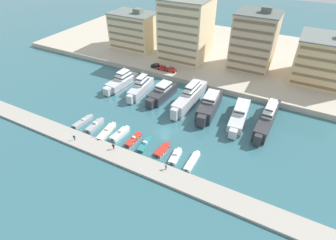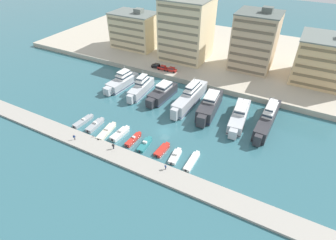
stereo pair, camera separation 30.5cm
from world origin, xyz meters
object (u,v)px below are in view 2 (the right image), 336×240
(yacht_silver_far_left, at_px, (122,81))
(motorboat_red_center, at_px, (133,139))
(yacht_silver_center_left, at_px, (190,97))
(motorboat_grey_far_left, at_px, (83,121))
(pedestrian_far_side, at_px, (74,137))
(yacht_silver_left, at_px, (141,88))
(motorboat_white_right, at_px, (175,156))
(car_black_far_left, at_px, (157,66))
(car_red_mid_left, at_px, (172,69))
(motorboat_grey_left, at_px, (95,125))
(yacht_silver_center_right, at_px, (239,115))
(motorboat_red_mid_right, at_px, (162,150))
(yacht_charcoal_center, at_px, (210,105))
(motorboat_teal_center_right, at_px, (145,144))
(motorboat_white_far_right, at_px, (192,161))
(yacht_charcoal_mid_right, at_px, (268,118))
(motorboat_white_center_left, at_px, (120,134))
(car_red_left, at_px, (163,68))
(yacht_charcoal_mid_left, at_px, (162,93))
(motorboat_cream_mid_left, at_px, (107,131))
(pedestrian_mid_deck, at_px, (113,146))

(yacht_silver_far_left, xyz_separation_m, motorboat_red_center, (21.07, -24.07, -1.58))
(yacht_silver_center_left, xyz_separation_m, motorboat_grey_far_left, (-24.36, -24.96, -2.14))
(yacht_silver_center_left, xyz_separation_m, pedestrian_far_side, (-20.31, -32.61, -1.01))
(yacht_silver_left, xyz_separation_m, motorboat_white_right, (25.37, -23.42, -1.90))
(car_black_far_left, distance_m, car_red_mid_left, 6.94)
(yacht_silver_far_left, xyz_separation_m, motorboat_grey_far_left, (2.80, -24.18, -1.58))
(motorboat_white_right, height_order, car_red_mid_left, car_red_mid_left)
(motorboat_grey_far_left, bearing_deg, car_red_mid_left, 76.52)
(motorboat_white_right, bearing_deg, motorboat_grey_left, 179.14)
(yacht_silver_center_right, bearing_deg, motorboat_red_mid_right, -121.76)
(yacht_charcoal_center, height_order, yacht_silver_center_right, yacht_charcoal_center)
(motorboat_teal_center_right, xyz_separation_m, car_red_mid_left, (-12.49, 40.16, 2.56))
(yacht_silver_far_left, height_order, yacht_silver_left, yacht_silver_left)
(yacht_silver_far_left, relative_size, motorboat_white_far_right, 2.13)
(yacht_silver_far_left, relative_size, yacht_charcoal_mid_right, 0.74)
(motorboat_white_center_left, relative_size, motorboat_white_right, 1.16)
(motorboat_red_center, bearing_deg, motorboat_white_right, -1.59)
(yacht_silver_center_left, relative_size, motorboat_red_mid_right, 3.63)
(motorboat_grey_left, bearing_deg, yacht_silver_far_left, 107.03)
(motorboat_teal_center_right, bearing_deg, motorboat_grey_left, 179.42)
(car_red_left, bearing_deg, yacht_charcoal_mid_left, -61.85)
(yacht_silver_left, xyz_separation_m, motorboat_teal_center_right, (15.92, -23.19, -1.93))
(motorboat_teal_center_right, bearing_deg, car_red_left, 112.25)
(motorboat_grey_left, bearing_deg, motorboat_grey_far_left, -178.03)
(motorboat_teal_center_right, relative_size, car_black_far_left, 1.60)
(motorboat_white_center_left, height_order, motorboat_white_right, motorboat_white_center_left)
(motorboat_cream_mid_left, bearing_deg, motorboat_teal_center_right, 2.05)
(motorboat_red_center, distance_m, motorboat_red_mid_right, 9.09)
(yacht_silver_left, height_order, motorboat_cream_mid_left, yacht_silver_left)
(yacht_silver_left, xyz_separation_m, motorboat_grey_far_left, (-6.19, -23.17, -1.81))
(motorboat_red_mid_right, relative_size, motorboat_white_far_right, 0.78)
(motorboat_white_center_left, distance_m, motorboat_red_mid_right, 13.87)
(yacht_charcoal_mid_left, height_order, motorboat_white_right, yacht_charcoal_mid_left)
(yacht_charcoal_center, xyz_separation_m, yacht_silver_center_right, (9.80, -0.33, -0.42))
(yacht_charcoal_mid_right, relative_size, motorboat_red_mid_right, 3.66)
(yacht_charcoal_mid_left, xyz_separation_m, yacht_charcoal_mid_right, (35.11, 1.22, 0.40))
(yacht_charcoal_center, distance_m, motorboat_white_far_right, 23.89)
(yacht_charcoal_mid_left, xyz_separation_m, car_red_left, (-8.64, 16.15, 0.88))
(yacht_charcoal_center, xyz_separation_m, motorboat_red_mid_right, (-4.43, -23.31, -1.96))
(yacht_silver_left, height_order, motorboat_white_far_right, yacht_silver_left)
(motorboat_grey_far_left, bearing_deg, yacht_charcoal_mid_right, 26.83)
(yacht_silver_far_left, relative_size, motorboat_teal_center_right, 2.52)
(motorboat_teal_center_right, height_order, motorboat_red_mid_right, motorboat_teal_center_right)
(yacht_charcoal_mid_right, xyz_separation_m, motorboat_red_center, (-31.23, -24.92, -1.97))
(yacht_charcoal_center, bearing_deg, yacht_charcoal_mid_left, 179.24)
(yacht_charcoal_center, distance_m, motorboat_red_mid_right, 23.81)
(yacht_charcoal_mid_right, xyz_separation_m, motorboat_teal_center_right, (-27.39, -25.05, -2.09))
(motorboat_white_far_right, xyz_separation_m, car_red_left, (-30.34, 39.80, 2.58))
(motorboat_red_mid_right, relative_size, pedestrian_mid_deck, 3.52)
(motorboat_white_right, xyz_separation_m, car_red_left, (-25.80, 40.21, 2.52))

